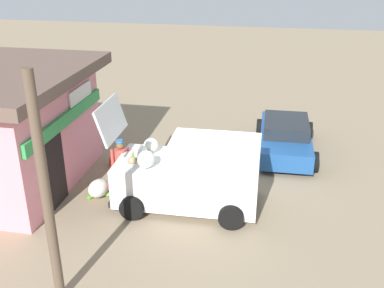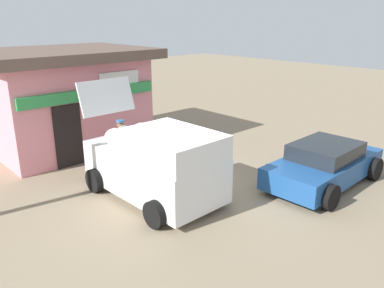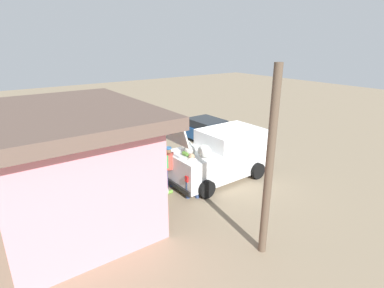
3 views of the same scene
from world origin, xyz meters
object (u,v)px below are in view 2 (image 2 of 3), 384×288
(parked_sedan, at_px, (324,164))
(customer_bending, at_px, (101,154))
(unloaded_banana_pile, at_px, (102,162))
(storefront_bar, at_px, (65,98))
(paint_bucket, at_px, (147,149))
(delivery_van, at_px, (156,163))
(vendor_standing, at_px, (121,143))

(parked_sedan, bearing_deg, customer_bending, 137.26)
(parked_sedan, distance_m, unloaded_banana_pile, 6.71)
(parked_sedan, relative_size, unloaded_banana_pile, 4.87)
(storefront_bar, relative_size, parked_sedan, 1.44)
(parked_sedan, bearing_deg, paint_bucket, 111.54)
(delivery_van, xyz_separation_m, unloaded_banana_pile, (-0.04, 2.75, -0.73))
(vendor_standing, bearing_deg, paint_bucket, 28.60)
(paint_bucket, bearing_deg, vendor_standing, -151.40)
(vendor_standing, xyz_separation_m, unloaded_banana_pile, (-0.38, 0.60, -0.71))
(vendor_standing, bearing_deg, unloaded_banana_pile, 122.12)
(unloaded_banana_pile, bearing_deg, paint_bucket, 7.05)
(customer_bending, xyz_separation_m, unloaded_banana_pile, (0.56, 1.00, -0.67))
(delivery_van, xyz_separation_m, customer_bending, (-0.60, 1.76, -0.06))
(customer_bending, distance_m, paint_bucket, 2.86)
(parked_sedan, height_order, paint_bucket, parked_sedan)
(storefront_bar, height_order, vendor_standing, storefront_bar)
(parked_sedan, bearing_deg, unloaded_banana_pile, 127.68)
(paint_bucket, bearing_deg, unloaded_banana_pile, -172.95)
(delivery_van, bearing_deg, storefront_bar, 87.26)
(vendor_standing, bearing_deg, delivery_van, -98.84)
(vendor_standing, distance_m, unloaded_banana_pile, 1.00)
(delivery_van, height_order, unloaded_banana_pile, delivery_van)
(paint_bucket, bearing_deg, parked_sedan, -68.46)
(storefront_bar, bearing_deg, delivery_van, -92.74)
(customer_bending, xyz_separation_m, paint_bucket, (2.47, 1.23, -0.74))
(parked_sedan, relative_size, customer_bending, 2.70)
(vendor_standing, bearing_deg, parked_sedan, -51.66)
(unloaded_banana_pile, distance_m, paint_bucket, 1.92)
(storefront_bar, bearing_deg, vendor_standing, -88.89)
(delivery_van, bearing_deg, customer_bending, 108.99)
(delivery_van, distance_m, unloaded_banana_pile, 2.85)
(unloaded_banana_pile, bearing_deg, delivery_van, -89.14)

